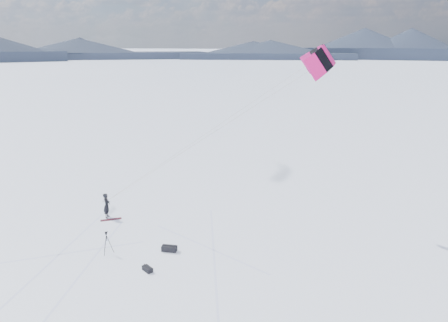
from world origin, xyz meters
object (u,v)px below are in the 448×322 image
(tripod, at_px, (107,239))
(snowboard, at_px, (111,219))
(snowkiter, at_px, (108,217))
(gear_bag_b, at_px, (147,269))
(gear_bag_a, at_px, (169,248))

(tripod, bearing_deg, snowboard, 88.47)
(snowkiter, height_order, gear_bag_b, snowkiter)
(snowkiter, distance_m, snowboard, 0.54)
(snowboard, xyz_separation_m, tripod, (2.19, -4.42, 0.82))
(tripod, distance_m, gear_bag_a, 3.53)
(snowkiter, distance_m, gear_bag_a, 6.95)
(tripod, bearing_deg, snowkiter, 91.05)
(gear_bag_a, bearing_deg, tripod, -165.21)
(tripod, distance_m, gear_bag_b, 3.37)
(tripod, height_order, gear_bag_a, tripod)
(tripod, bearing_deg, gear_bag_a, -9.55)
(tripod, height_order, gear_bag_b, tripod)
(snowkiter, xyz_separation_m, gear_bag_a, (5.91, -3.65, 0.17))
(tripod, relative_size, gear_bag_a, 1.49)
(snowkiter, bearing_deg, gear_bag_b, -151.46)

